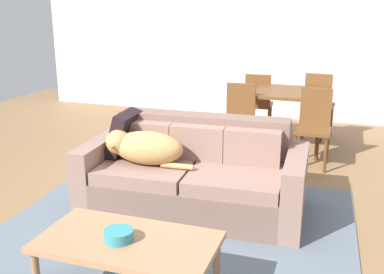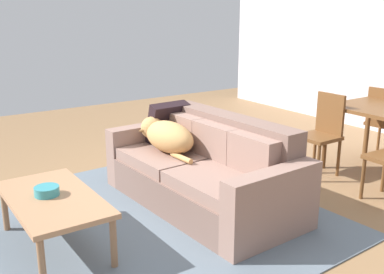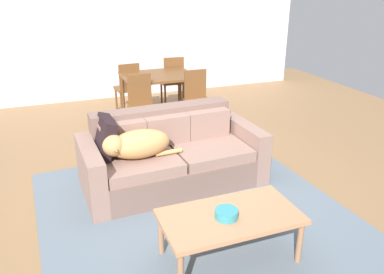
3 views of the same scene
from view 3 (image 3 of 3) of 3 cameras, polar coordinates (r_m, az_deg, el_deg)
name	(u,v)px [view 3 (image 3 of 3)]	position (r m, az deg, el deg)	size (l,w,h in m)	color
ground_plane	(175,189)	(4.45, -2.47, -7.66)	(10.00, 10.00, 0.00)	olive
back_partition	(108,28)	(7.81, -12.32, 15.41)	(8.00, 0.12, 2.70)	silver
area_rug	(193,211)	(4.05, 0.13, -10.86)	(2.97, 2.99, 0.01)	slate
couch	(171,156)	(4.47, -3.10, -2.86)	(2.06, 1.05, 0.83)	#74594F
dog_on_left_cushion	(136,144)	(4.11, -8.26, -1.07)	(0.85, 0.38, 0.31)	tan
throw_pillow_by_left_arm	(104,138)	(4.23, -12.86, -0.14)	(0.12, 0.44, 0.44)	black
coffee_table	(230,219)	(3.26, 5.63, -11.99)	(1.14, 0.61, 0.44)	#AF7D56
bowl_on_coffee_table	(226,214)	(3.18, 5.10, -11.19)	(0.19, 0.19, 0.07)	teal
dining_table	(158,79)	(6.43, -5.02, 8.44)	(1.14, 0.90, 0.77)	brown
dining_chair_near_left	(142,103)	(5.84, -7.40, 5.05)	(0.41, 0.41, 0.91)	brown
dining_chair_near_right	(198,97)	(6.11, 0.83, 5.96)	(0.41, 0.41, 0.91)	brown
dining_chair_far_left	(128,86)	(6.90, -9.37, 7.46)	(0.43, 0.43, 0.89)	brown
dining_chair_far_right	(173,79)	(7.15, -2.85, 8.52)	(0.43, 0.43, 0.93)	brown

